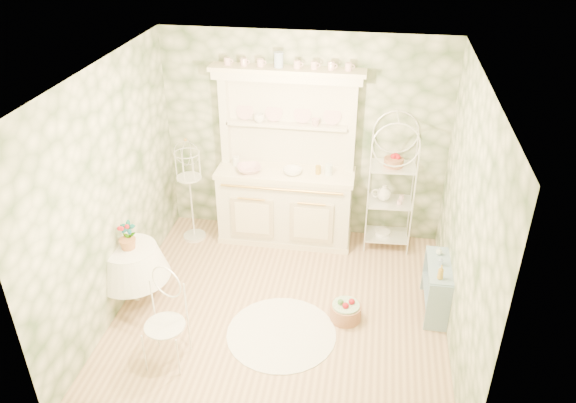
# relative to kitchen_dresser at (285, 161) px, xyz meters

# --- Properties ---
(floor) EXTENTS (3.60, 3.60, 0.00)m
(floor) POSITION_rel_kitchen_dresser_xyz_m (0.20, -1.52, -1.15)
(floor) COLOR tan
(floor) RESTS_ON ground
(ceiling) EXTENTS (3.60, 3.60, 0.00)m
(ceiling) POSITION_rel_kitchen_dresser_xyz_m (0.20, -1.52, 1.56)
(ceiling) COLOR white
(ceiling) RESTS_ON floor
(wall_left) EXTENTS (3.60, 3.60, 0.00)m
(wall_left) POSITION_rel_kitchen_dresser_xyz_m (-1.60, -1.52, 0.21)
(wall_left) COLOR beige
(wall_left) RESTS_ON floor
(wall_right) EXTENTS (3.60, 3.60, 0.00)m
(wall_right) POSITION_rel_kitchen_dresser_xyz_m (2.00, -1.52, 0.21)
(wall_right) COLOR beige
(wall_right) RESTS_ON floor
(wall_back) EXTENTS (3.60, 3.60, 0.00)m
(wall_back) POSITION_rel_kitchen_dresser_xyz_m (0.20, 0.28, 0.21)
(wall_back) COLOR beige
(wall_back) RESTS_ON floor
(wall_front) EXTENTS (3.60, 3.60, 0.00)m
(wall_front) POSITION_rel_kitchen_dresser_xyz_m (0.20, -3.32, 0.21)
(wall_front) COLOR beige
(wall_front) RESTS_ON floor
(kitchen_dresser) EXTENTS (1.87, 0.61, 2.29)m
(kitchen_dresser) POSITION_rel_kitchen_dresser_xyz_m (0.00, 0.00, 0.00)
(kitchen_dresser) COLOR white
(kitchen_dresser) RESTS_ON floor
(bakers_rack) EXTENTS (0.61, 0.45, 1.90)m
(bakers_rack) POSITION_rel_kitchen_dresser_xyz_m (1.34, 0.05, -0.19)
(bakers_rack) COLOR white
(bakers_rack) RESTS_ON floor
(side_shelf) EXTENTS (0.34, 0.71, 0.58)m
(side_shelf) POSITION_rel_kitchen_dresser_xyz_m (1.88, -1.18, -0.85)
(side_shelf) COLOR #83A2B5
(side_shelf) RESTS_ON floor
(round_table) EXTENTS (0.70, 0.70, 0.60)m
(round_table) POSITION_rel_kitchen_dresser_xyz_m (-1.47, -1.55, -0.85)
(round_table) COLOR white
(round_table) RESTS_ON floor
(cafe_chair) EXTENTS (0.59, 0.59, 1.01)m
(cafe_chair) POSITION_rel_kitchen_dresser_xyz_m (-0.79, -2.40, -0.64)
(cafe_chair) COLOR white
(cafe_chair) RESTS_ON floor
(birdcage_stand) EXTENTS (0.33, 0.33, 1.40)m
(birdcage_stand) POSITION_rel_kitchen_dresser_xyz_m (-1.22, -0.19, -0.44)
(birdcage_stand) COLOR white
(birdcage_stand) RESTS_ON floor
(floor_basket) EXTENTS (0.51, 0.51, 0.25)m
(floor_basket) POSITION_rel_kitchen_dresser_xyz_m (0.92, -1.50, -1.02)
(floor_basket) COLOR #AB7151
(floor_basket) RESTS_ON floor
(lace_rug) EXTENTS (1.44, 1.44, 0.01)m
(lace_rug) POSITION_rel_kitchen_dresser_xyz_m (0.26, -1.85, -1.14)
(lace_rug) COLOR white
(lace_rug) RESTS_ON floor
(bowl_floral) EXTENTS (0.39, 0.39, 0.08)m
(bowl_floral) POSITION_rel_kitchen_dresser_xyz_m (-0.44, -0.10, -0.13)
(bowl_floral) COLOR white
(bowl_floral) RESTS_ON kitchen_dresser
(bowl_white) EXTENTS (0.30, 0.30, 0.07)m
(bowl_white) POSITION_rel_kitchen_dresser_xyz_m (0.10, -0.08, -0.13)
(bowl_white) COLOR white
(bowl_white) RESTS_ON kitchen_dresser
(cup_left) EXTENTS (0.16, 0.16, 0.11)m
(cup_left) POSITION_rel_kitchen_dresser_xyz_m (-0.35, 0.16, 0.47)
(cup_left) COLOR white
(cup_left) RESTS_ON kitchen_dresser
(cup_right) EXTENTS (0.11, 0.11, 0.10)m
(cup_right) POSITION_rel_kitchen_dresser_xyz_m (0.36, 0.14, 0.47)
(cup_right) COLOR white
(cup_right) RESTS_ON kitchen_dresser
(potted_geranium) EXTENTS (0.19, 0.15, 0.32)m
(potted_geranium) POSITION_rel_kitchen_dresser_xyz_m (-1.46, -1.53, -0.30)
(potted_geranium) COLOR #3F7238
(potted_geranium) RESTS_ON round_table
(bottle_amber) EXTENTS (0.07, 0.07, 0.16)m
(bottle_amber) POSITION_rel_kitchen_dresser_xyz_m (1.86, -1.44, -0.46)
(bottle_amber) COLOR #AC872D
(bottle_amber) RESTS_ON side_shelf
(bottle_blue) EXTENTS (0.06, 0.06, 0.10)m
(bottle_blue) POSITION_rel_kitchen_dresser_xyz_m (1.88, -1.19, -0.49)
(bottle_blue) COLOR #97AECF
(bottle_blue) RESTS_ON side_shelf
(bottle_glass) EXTENTS (0.09, 0.09, 0.09)m
(bottle_glass) POSITION_rel_kitchen_dresser_xyz_m (1.88, -0.99, -0.50)
(bottle_glass) COLOR silver
(bottle_glass) RESTS_ON side_shelf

